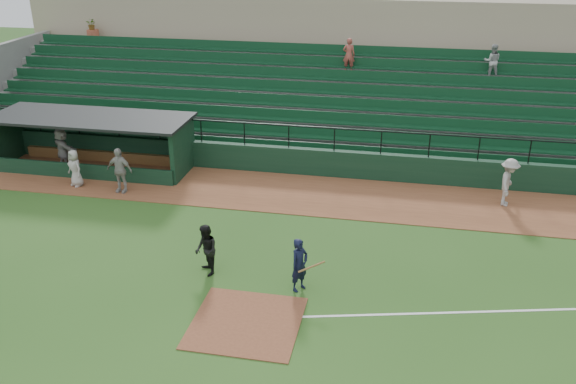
# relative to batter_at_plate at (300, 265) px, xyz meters

# --- Properties ---
(ground) EXTENTS (90.00, 90.00, 0.00)m
(ground) POSITION_rel_batter_at_plate_xyz_m (-1.15, -0.98, -0.85)
(ground) COLOR #274E19
(ground) RESTS_ON ground
(warning_track) EXTENTS (40.00, 4.00, 0.03)m
(warning_track) POSITION_rel_batter_at_plate_xyz_m (-1.15, 7.02, -0.84)
(warning_track) COLOR brown
(warning_track) RESTS_ON ground
(home_plate_dirt) EXTENTS (3.00, 3.00, 0.03)m
(home_plate_dirt) POSITION_rel_batter_at_plate_xyz_m (-1.15, -1.98, -0.84)
(home_plate_dirt) COLOR brown
(home_plate_dirt) RESTS_ON ground
(foul_line) EXTENTS (17.49, 4.44, 0.01)m
(foul_line) POSITION_rel_batter_at_plate_xyz_m (6.85, 0.22, -0.85)
(foul_line) COLOR white
(foul_line) RESTS_ON ground
(stadium_structure) EXTENTS (38.00, 13.08, 6.40)m
(stadium_structure) POSITION_rel_batter_at_plate_xyz_m (-1.15, 15.48, 1.45)
(stadium_structure) COLOR black
(stadium_structure) RESTS_ON ground
(dugout) EXTENTS (8.90, 3.20, 2.42)m
(dugout) POSITION_rel_batter_at_plate_xyz_m (-10.90, 8.58, 0.48)
(dugout) COLOR black
(dugout) RESTS_ON ground
(batter_at_plate) EXTENTS (1.14, 0.74, 1.70)m
(batter_at_plate) POSITION_rel_batter_at_plate_xyz_m (0.00, 0.00, 0.00)
(batter_at_plate) COLOR black
(batter_at_plate) RESTS_ON ground
(umpire) EXTENTS (0.99, 1.03, 1.68)m
(umpire) POSITION_rel_batter_at_plate_xyz_m (-3.04, 0.33, -0.01)
(umpire) COLOR black
(umpire) RESTS_ON ground
(runner) EXTENTS (0.98, 1.37, 1.92)m
(runner) POSITION_rel_batter_at_plate_xyz_m (6.90, 7.52, 0.14)
(runner) COLOR #9E9994
(runner) RESTS_ON warning_track
(dugout_player_a) EXTENTS (1.15, 0.55, 1.90)m
(dugout_player_a) POSITION_rel_batter_at_plate_xyz_m (-8.53, 5.78, 0.13)
(dugout_player_a) COLOR #A09B96
(dugout_player_a) RESTS_ON warning_track
(dugout_player_b) EXTENTS (0.92, 0.81, 1.58)m
(dugout_player_b) POSITION_rel_batter_at_plate_xyz_m (-10.66, 6.00, -0.03)
(dugout_player_b) COLOR #ABA6A0
(dugout_player_b) RESTS_ON warning_track
(dugout_player_c) EXTENTS (1.78, 1.46, 1.91)m
(dugout_player_c) POSITION_rel_batter_at_plate_xyz_m (-12.19, 7.73, 0.13)
(dugout_player_c) COLOR gray
(dugout_player_c) RESTS_ON warning_track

